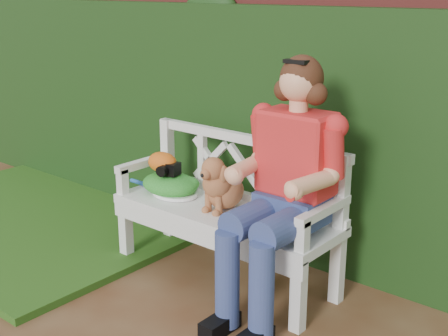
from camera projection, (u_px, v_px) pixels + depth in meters
The scene contains 10 objects.
brick_wall at pixel (376, 104), 3.80m from camera, with size 10.00×0.30×2.20m, color maroon.
ivy_hedge at pixel (357, 149), 3.71m from camera, with size 10.00×0.18×1.70m, color #193612.
grass_left at pixel (37, 216), 4.85m from camera, with size 2.60×2.00×0.05m, color #285912.
garden_bench at pixel (224, 244), 3.81m from camera, with size 1.58×0.60×0.48m, color white, non-canonical shape.
seated_woman at pixel (291, 188), 3.34m from camera, with size 0.62×0.83×1.48m, color #E52B53, non-canonical shape.
dog at pixel (222, 182), 3.70m from camera, with size 0.24×0.32×0.36m, color olive, non-canonical shape.
tennis_racket at pixel (172, 192), 4.00m from camera, with size 0.63×0.26×0.03m, color white, non-canonical shape.
green_bag at pixel (170, 184), 4.00m from camera, with size 0.41×0.32×0.14m, color #196A1C, non-canonical shape.
camera_item at pixel (170, 168), 3.95m from camera, with size 0.12×0.09×0.08m, color black.
baseball_glove at pixel (162, 162), 3.99m from camera, with size 0.22×0.16×0.14m, color #CF5A14.
Camera 1 is at (1.66, -1.60, 1.82)m, focal length 48.00 mm.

